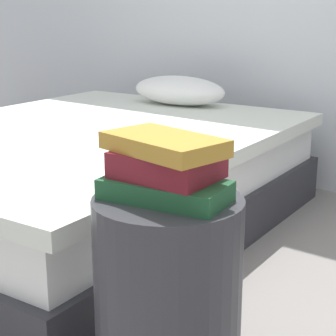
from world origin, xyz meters
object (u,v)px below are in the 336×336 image
book_forest (163,190)px  book_ochre (164,144)px  side_table (168,305)px  bed (87,176)px  book_maroon (167,165)px

book_forest → book_ochre: bearing=117.4°
side_table → book_forest: bearing=-113.4°
bed → book_forest: 1.38m
book_forest → book_maroon: 0.06m
bed → book_ochre: size_ratio=7.49×
bed → side_table: bearing=-40.2°
book_maroon → side_table: bearing=-42.9°
book_maroon → book_ochre: 0.05m
bed → book_ochre: (1.07, -0.78, 0.45)m
book_forest → book_maroon: book_maroon is taller
side_table → book_maroon: book_maroon is taller
book_maroon → book_ochre: book_ochre is taller
side_table → book_forest: book_forest is taller
book_ochre → bed: bearing=152.7°
side_table → book_forest: (-0.00, -0.01, 0.30)m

